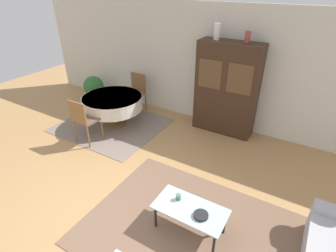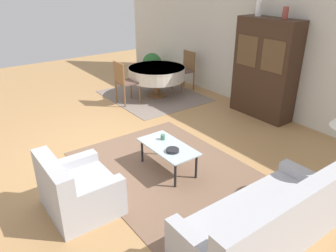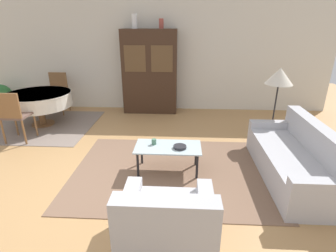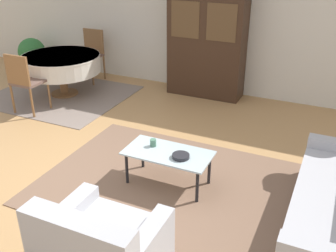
# 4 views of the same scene
# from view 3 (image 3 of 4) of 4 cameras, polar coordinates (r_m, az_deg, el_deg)

# --- Properties ---
(ground_plane) EXTENTS (14.00, 14.00, 0.00)m
(ground_plane) POSITION_cam_3_polar(r_m,az_deg,el_deg) (4.00, -17.03, -12.03)
(ground_plane) COLOR tan
(wall_back) EXTENTS (10.00, 0.06, 2.70)m
(wall_back) POSITION_cam_3_polar(r_m,az_deg,el_deg) (6.90, -8.14, 14.79)
(wall_back) COLOR beige
(wall_back) RESTS_ON ground_plane
(area_rug) EXTENTS (3.00, 2.22, 0.01)m
(area_rug) POSITION_cam_3_polar(r_m,az_deg,el_deg) (4.12, 0.74, -9.77)
(area_rug) COLOR brown
(area_rug) RESTS_ON ground_plane
(dining_rug) EXTENTS (2.35, 2.05, 0.01)m
(dining_rug) POSITION_cam_3_polar(r_m,az_deg,el_deg) (6.51, -26.11, 0.09)
(dining_rug) COLOR gray
(dining_rug) RESTS_ON ground_plane
(couch) EXTENTS (0.82, 2.00, 0.81)m
(couch) POSITION_cam_3_polar(r_m,az_deg,el_deg) (4.27, 26.08, -6.62)
(couch) COLOR #B2B2B7
(couch) RESTS_ON ground_plane
(armchair) EXTENTS (0.94, 0.82, 0.78)m
(armchair) POSITION_cam_3_polar(r_m,az_deg,el_deg) (2.77, -0.20, -20.60)
(armchair) COLOR #B2B2B7
(armchair) RESTS_ON ground_plane
(coffee_table) EXTENTS (0.99, 0.51, 0.41)m
(coffee_table) POSITION_cam_3_polar(r_m,az_deg,el_deg) (3.96, -0.00, -5.03)
(coffee_table) COLOR black
(coffee_table) RESTS_ON area_rug
(display_cabinet) EXTENTS (1.32, 0.47, 2.01)m
(display_cabinet) POSITION_cam_3_polar(r_m,az_deg,el_deg) (6.59, -3.95, 11.62)
(display_cabinet) COLOR #382316
(display_cabinet) RESTS_ON ground_plane
(dining_table) EXTENTS (1.38, 1.38, 0.72)m
(dining_table) POSITION_cam_3_polar(r_m,az_deg,el_deg) (6.38, -26.32, 5.16)
(dining_table) COLOR brown
(dining_table) RESTS_ON dining_rug
(dining_chair_near) EXTENTS (0.44, 0.44, 0.98)m
(dining_chair_near) POSITION_cam_3_polar(r_m,az_deg,el_deg) (5.64, -30.56, 2.36)
(dining_chair_near) COLOR brown
(dining_chair_near) RESTS_ON dining_rug
(dining_chair_far) EXTENTS (0.44, 0.44, 0.98)m
(dining_chair_far) POSITION_cam_3_polar(r_m,az_deg,el_deg) (7.16, -22.93, 7.25)
(dining_chair_far) COLOR brown
(dining_chair_far) RESTS_ON dining_rug
(floor_lamp) EXTENTS (0.49, 0.49, 1.40)m
(floor_lamp) POSITION_cam_3_polar(r_m,az_deg,el_deg) (5.21, 23.07, 9.54)
(floor_lamp) COLOR black
(floor_lamp) RESTS_ON ground_plane
(cup) EXTENTS (0.07, 0.07, 0.09)m
(cup) POSITION_cam_3_polar(r_m,az_deg,el_deg) (3.99, -3.08, -3.44)
(cup) COLOR #4C7A60
(cup) RESTS_ON coffee_table
(bowl) EXTENTS (0.19, 0.19, 0.04)m
(bowl) POSITION_cam_3_polar(r_m,az_deg,el_deg) (3.88, 2.59, -4.58)
(bowl) COLOR #232328
(bowl) RESTS_ON coffee_table
(vase_tall) EXTENTS (0.12, 0.12, 0.32)m
(vase_tall) POSITION_cam_3_polar(r_m,az_deg,el_deg) (6.54, -7.32, 21.69)
(vase_tall) COLOR white
(vase_tall) RESTS_ON display_cabinet
(vase_short) EXTENTS (0.11, 0.11, 0.22)m
(vase_short) POSITION_cam_3_polar(r_m,az_deg,el_deg) (6.46, -1.48, 21.40)
(vase_short) COLOR #9E4238
(vase_short) RESTS_ON display_cabinet
(potted_plant) EXTENTS (0.56, 0.56, 0.71)m
(potted_plant) POSITION_cam_3_polar(r_m,az_deg,el_deg) (7.89, -32.59, 5.34)
(potted_plant) COLOR #4C4C51
(potted_plant) RESTS_ON ground_plane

